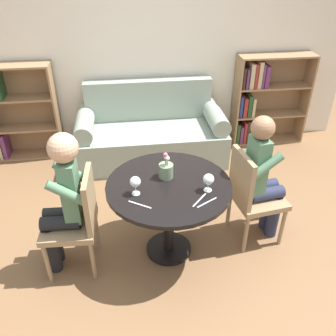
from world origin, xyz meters
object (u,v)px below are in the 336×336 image
(couch, at_px, (151,135))
(person_right, at_px, (263,177))
(bookshelf_left, at_px, (6,112))
(bookshelf_right, at_px, (261,101))
(person_left, at_px, (63,200))
(wine_glass_right, at_px, (209,180))
(wine_glass_left, at_px, (135,182))
(chair_left, at_px, (77,218))
(flower_vase, at_px, (166,169))
(chair_right, at_px, (252,193))

(couch, distance_m, person_right, 1.79)
(bookshelf_left, distance_m, bookshelf_right, 3.20)
(person_left, xyz_separation_m, wine_glass_right, (1.11, -0.08, 0.14))
(bookshelf_left, bearing_deg, wine_glass_right, -45.43)
(bookshelf_left, bearing_deg, person_left, -65.34)
(wine_glass_left, distance_m, wine_glass_right, 0.55)
(chair_left, height_order, wine_glass_right, chair_left)
(chair_left, relative_size, flower_vase, 3.85)
(wine_glass_right, distance_m, flower_vase, 0.37)
(person_right, bearing_deg, wine_glass_left, 92.05)
(chair_right, distance_m, person_right, 0.17)
(person_left, relative_size, wine_glass_left, 8.20)
(wine_glass_left, bearing_deg, person_right, 10.28)
(person_right, relative_size, flower_vase, 5.21)
(flower_vase, bearing_deg, person_right, 0.31)
(person_right, bearing_deg, chair_left, 87.52)
(chair_left, height_order, person_left, person_left)
(wine_glass_left, bearing_deg, wine_glass_right, -3.13)
(wine_glass_left, bearing_deg, bookshelf_right, 49.17)
(person_right, relative_size, wine_glass_right, 8.28)
(couch, bearing_deg, chair_left, -113.40)
(wine_glass_right, xyz_separation_m, flower_vase, (-0.30, 0.22, -0.03))
(couch, distance_m, wine_glass_right, 1.87)
(bookshelf_left, relative_size, wine_glass_right, 7.98)
(couch, distance_m, bookshelf_left, 1.77)
(chair_right, bearing_deg, bookshelf_left, 45.08)
(chair_right, bearing_deg, bookshelf_right, -30.04)
(flower_vase, bearing_deg, chair_left, -168.12)
(wine_glass_right, bearing_deg, couch, 99.18)
(person_right, height_order, wine_glass_left, person_right)
(bookshelf_left, xyz_separation_m, wine_glass_right, (2.02, -2.05, 0.23))
(flower_vase, bearing_deg, bookshelf_left, 133.34)
(chair_right, xyz_separation_m, flower_vase, (-0.75, 0.02, 0.30))
(chair_left, bearing_deg, bookshelf_left, -150.60)
(person_right, distance_m, wine_glass_left, 1.13)
(chair_left, bearing_deg, bookshelf_right, 134.52)
(chair_left, xyz_separation_m, chair_right, (1.48, 0.14, 0.00))
(wine_glass_left, bearing_deg, bookshelf_left, 125.96)
(bookshelf_right, height_order, person_right, person_right)
(wine_glass_right, bearing_deg, flower_vase, 142.88)
(bookshelf_left, bearing_deg, chair_left, -63.41)
(bookshelf_left, height_order, chair_right, bookshelf_left)
(flower_vase, bearing_deg, couch, 89.67)
(person_left, xyz_separation_m, flower_vase, (0.82, 0.15, 0.11))
(person_left, distance_m, flower_vase, 0.84)
(bookshelf_right, distance_m, wine_glass_right, 2.38)
(chair_left, bearing_deg, couch, 159.41)
(chair_left, height_order, wine_glass_left, chair_left)
(chair_right, relative_size, wine_glass_right, 6.11)
(wine_glass_left, xyz_separation_m, flower_vase, (0.26, 0.19, -0.03))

